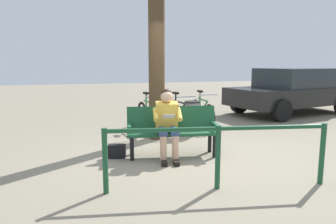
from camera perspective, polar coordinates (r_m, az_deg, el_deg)
name	(u,v)px	position (r m, az deg, el deg)	size (l,w,h in m)	color
ground_plane	(190,157)	(5.57, 4.03, -8.18)	(40.00, 40.00, 0.00)	gray
bench	(172,127)	(5.54, 0.75, -2.83)	(1.66, 0.73, 0.87)	#194C2D
person_reading	(167,120)	(5.34, -0.13, -1.55)	(0.53, 0.81, 1.20)	gold
handbag	(117,151)	(5.52, -9.40, -7.13)	(0.30, 0.14, 0.24)	black
tree_trunk	(157,41)	(6.68, -2.12, 12.88)	(0.35, 0.35, 4.19)	#4C3823
litter_bin	(192,118)	(7.12, 4.44, -1.12)	(0.35, 0.35, 0.78)	slate
bicycle_red	(202,113)	(8.04, 6.31, -0.20)	(0.48, 1.68, 0.94)	black
bicycle_blue	(179,116)	(7.55, 1.98, -0.76)	(0.48, 1.68, 0.94)	black
bicycle_green	(149,116)	(7.53, -3.56, -0.80)	(0.48, 1.67, 0.94)	black
railing_fence	(218,145)	(4.09, 9.23, -6.09)	(2.93, 0.55, 0.85)	#194C2D
parked_car	(293,90)	(10.85, 22.01, 3.80)	(4.47, 2.64, 1.47)	black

